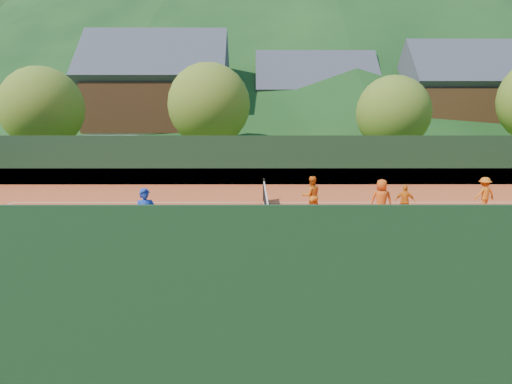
{
  "coord_description": "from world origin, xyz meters",
  "views": [
    {
      "loc": [
        -0.46,
        -15.85,
        3.71
      ],
      "look_at": [
        -0.41,
        0.0,
        1.34
      ],
      "focal_mm": 32.0,
      "sensor_mm": 36.0,
      "label": 1
    }
  ],
  "objects_px": {
    "student_a": "(311,196)",
    "student_d": "(484,194)",
    "coach": "(146,217)",
    "student_b": "(405,201)",
    "tennis_net": "(267,215)",
    "chalet_left": "(158,104)",
    "student_c": "(381,201)",
    "chalet_right": "(461,108)",
    "chalet_mid": "(314,112)"
  },
  "relations": [
    {
      "from": "student_a",
      "to": "student_d",
      "type": "height_order",
      "value": "student_a"
    },
    {
      "from": "coach",
      "to": "student_b",
      "type": "xyz_separation_m",
      "value": [
        9.26,
        4.17,
        -0.23
      ]
    },
    {
      "from": "student_a",
      "to": "student_b",
      "type": "distance_m",
      "value": 3.69
    },
    {
      "from": "student_a",
      "to": "student_d",
      "type": "distance_m",
      "value": 7.59
    },
    {
      "from": "tennis_net",
      "to": "chalet_left",
      "type": "distance_m",
      "value": 32.04
    },
    {
      "from": "student_a",
      "to": "chalet_left",
      "type": "height_order",
      "value": "chalet_left"
    },
    {
      "from": "student_c",
      "to": "student_d",
      "type": "relative_size",
      "value": 1.13
    },
    {
      "from": "chalet_right",
      "to": "coach",
      "type": "bearing_deg",
      "value": -126.36
    },
    {
      "from": "student_a",
      "to": "tennis_net",
      "type": "relative_size",
      "value": 0.13
    },
    {
      "from": "chalet_mid",
      "to": "student_c",
      "type": "bearing_deg",
      "value": -92.87
    },
    {
      "from": "coach",
      "to": "student_c",
      "type": "bearing_deg",
      "value": 9.12
    },
    {
      "from": "student_d",
      "to": "chalet_mid",
      "type": "bearing_deg",
      "value": -96.2
    },
    {
      "from": "coach",
      "to": "chalet_right",
      "type": "relative_size",
      "value": 0.15
    },
    {
      "from": "coach",
      "to": "tennis_net",
      "type": "bearing_deg",
      "value": 17.38
    },
    {
      "from": "coach",
      "to": "chalet_right",
      "type": "xyz_separation_m",
      "value": [
        23.76,
        32.28,
        4.35
      ]
    },
    {
      "from": "student_b",
      "to": "chalet_right",
      "type": "relative_size",
      "value": 0.11
    },
    {
      "from": "student_c",
      "to": "chalet_mid",
      "type": "bearing_deg",
      "value": -84.72
    },
    {
      "from": "student_c",
      "to": "tennis_net",
      "type": "xyz_separation_m",
      "value": [
        -4.35,
        -1.16,
        -0.32
      ]
    },
    {
      "from": "chalet_mid",
      "to": "chalet_right",
      "type": "distance_m",
      "value": 14.56
    },
    {
      "from": "student_d",
      "to": "chalet_right",
      "type": "distance_m",
      "value": 29.03
    },
    {
      "from": "chalet_left",
      "to": "student_b",
      "type": "bearing_deg",
      "value": -61.13
    },
    {
      "from": "student_c",
      "to": "student_d",
      "type": "bearing_deg",
      "value": -148.17
    },
    {
      "from": "student_b",
      "to": "student_c",
      "type": "xyz_separation_m",
      "value": [
        -1.15,
        -0.73,
        0.16
      ]
    },
    {
      "from": "chalet_right",
      "to": "student_a",
      "type": "bearing_deg",
      "value": -123.33
    },
    {
      "from": "tennis_net",
      "to": "chalet_left",
      "type": "bearing_deg",
      "value": 108.43
    },
    {
      "from": "student_c",
      "to": "chalet_mid",
      "type": "xyz_separation_m",
      "value": [
        1.65,
        32.84,
        4.15
      ]
    },
    {
      "from": "chalet_mid",
      "to": "chalet_right",
      "type": "height_order",
      "value": "chalet_right"
    },
    {
      "from": "student_d",
      "to": "chalet_right",
      "type": "bearing_deg",
      "value": -124.23
    },
    {
      "from": "student_b",
      "to": "tennis_net",
      "type": "distance_m",
      "value": 5.82
    },
    {
      "from": "student_a",
      "to": "chalet_right",
      "type": "height_order",
      "value": "chalet_right"
    },
    {
      "from": "chalet_left",
      "to": "chalet_mid",
      "type": "bearing_deg",
      "value": 14.04
    },
    {
      "from": "chalet_left",
      "to": "chalet_right",
      "type": "distance_m",
      "value": 30.0
    },
    {
      "from": "student_c",
      "to": "chalet_right",
      "type": "height_order",
      "value": "chalet_right"
    },
    {
      "from": "student_b",
      "to": "chalet_mid",
      "type": "distance_m",
      "value": 32.4
    },
    {
      "from": "student_a",
      "to": "chalet_left",
      "type": "relative_size",
      "value": 0.12
    },
    {
      "from": "student_a",
      "to": "student_d",
      "type": "bearing_deg",
      "value": 174.83
    },
    {
      "from": "student_b",
      "to": "chalet_mid",
      "type": "xyz_separation_m",
      "value": [
        0.5,
        32.11,
        4.31
      ]
    },
    {
      "from": "chalet_mid",
      "to": "tennis_net",
      "type": "bearing_deg",
      "value": -100.01
    },
    {
      "from": "tennis_net",
      "to": "student_b",
      "type": "bearing_deg",
      "value": 18.99
    },
    {
      "from": "student_a",
      "to": "chalet_left",
      "type": "distance_m",
      "value": 30.42
    },
    {
      "from": "student_a",
      "to": "student_b",
      "type": "xyz_separation_m",
      "value": [
        3.65,
        -0.51,
        -0.15
      ]
    },
    {
      "from": "chalet_left",
      "to": "student_c",
      "type": "bearing_deg",
      "value": -63.54
    },
    {
      "from": "chalet_left",
      "to": "chalet_mid",
      "type": "distance_m",
      "value": 16.51
    },
    {
      "from": "student_a",
      "to": "student_b",
      "type": "bearing_deg",
      "value": 159.62
    },
    {
      "from": "student_b",
      "to": "chalet_mid",
      "type": "relative_size",
      "value": 0.1
    },
    {
      "from": "coach",
      "to": "chalet_right",
      "type": "height_order",
      "value": "chalet_right"
    },
    {
      "from": "tennis_net",
      "to": "chalet_mid",
      "type": "xyz_separation_m",
      "value": [
        6.0,
        34.0,
        4.47
      ]
    },
    {
      "from": "student_a",
      "to": "student_d",
      "type": "xyz_separation_m",
      "value": [
        7.53,
        0.96,
        -0.08
      ]
    },
    {
      "from": "student_d",
      "to": "chalet_right",
      "type": "height_order",
      "value": "chalet_right"
    },
    {
      "from": "coach",
      "to": "student_c",
      "type": "relative_size",
      "value": 1.09
    }
  ]
}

